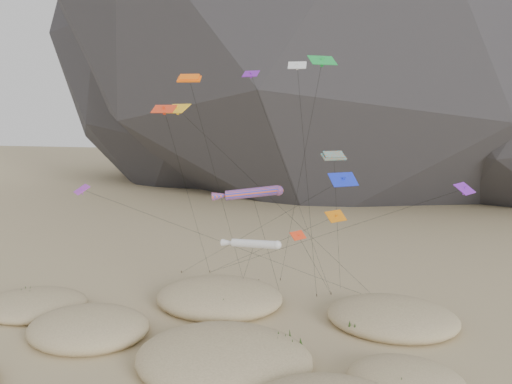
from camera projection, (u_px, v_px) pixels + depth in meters
The scene contains 8 objects.
dunes at pixel (187, 349), 42.49m from camera, with size 48.99×36.73×3.99m.
dune_grass at pixel (182, 351), 41.81m from camera, with size 42.79×28.99×1.55m.
kite_stakes at pixel (275, 285), 60.26m from camera, with size 25.13×5.37×0.30m.
rainbow_tube_kite at pixel (249, 193), 47.95m from camera, with size 6.79×10.98×13.79m.
white_tube_kite at pixel (252, 244), 45.58m from camera, with size 7.54×13.16×9.42m.
orange_parafoil at pixel (190, 82), 48.03m from camera, with size 3.31×12.17×24.38m.
multi_parafoil at pixel (334, 157), 47.39m from camera, with size 2.48×11.14×17.08m.
delta_kites at pixel (261, 149), 45.60m from camera, with size 36.69×19.55×25.53m.
Camera 1 is at (14.13, -32.96, 20.47)m, focal length 35.00 mm.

